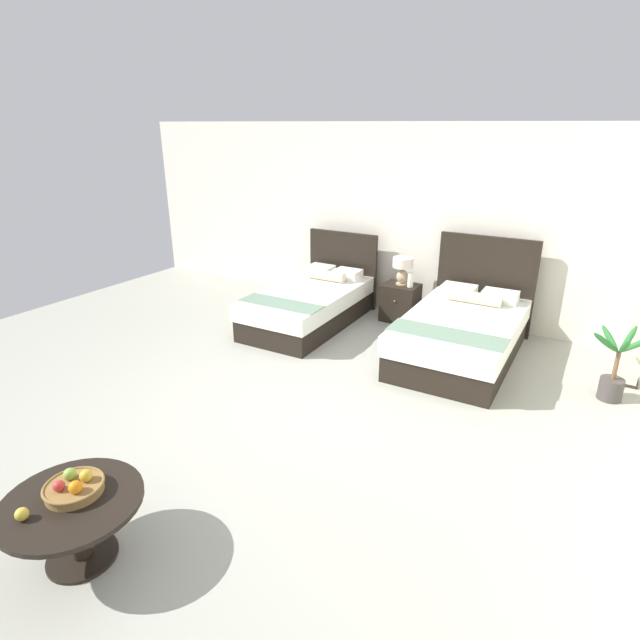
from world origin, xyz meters
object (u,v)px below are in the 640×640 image
vase (411,280)px  floor_lamp_corner (639,326)px  loose_apple (22,514)px  potted_palm (614,374)px  nightstand (400,302)px  bed_near_corner (462,332)px  bed_near_window (311,303)px  coffee_table (74,514)px  table_lamp (403,267)px  fruit_bowl (74,487)px

vase → floor_lamp_corner: 2.85m
loose_apple → potted_palm: 5.40m
loose_apple → floor_lamp_corner: size_ratio=0.06×
nightstand → floor_lamp_corner: size_ratio=0.40×
bed_near_corner → nightstand: size_ratio=4.05×
bed_near_window → coffee_table: bearing=-77.4°
bed_near_window → bed_near_corner: bearing=0.1°
bed_near_corner → floor_lamp_corner: 1.87m
table_lamp → nightstand: bearing=-90.0°
nightstand → loose_apple: loose_apple is taller
nightstand → bed_near_corner: bearing=-33.9°
loose_apple → potted_palm: size_ratio=0.10×
nightstand → floor_lamp_corner: (2.97, -0.51, 0.41)m
bed_near_corner → fruit_bowl: size_ratio=5.80×
vase → fruit_bowl: vase is taller
floor_lamp_corner → loose_apple: bearing=-122.0°
coffee_table → fruit_bowl: (-0.04, 0.06, 0.16)m
bed_near_corner → coffee_table: 4.64m
nightstand → table_lamp: bearing=90.0°
vase → nightstand: bearing=165.1°
potted_palm → nightstand: bearing=160.2°
table_lamp → floor_lamp_corner: (2.97, -0.53, -0.11)m
coffee_table → floor_lamp_corner: size_ratio=0.65×
nightstand → loose_apple: (-0.15, -5.51, 0.24)m
nightstand → coffee_table: size_ratio=0.61×
coffee_table → potted_palm: size_ratio=1.10×
bed_near_corner → nightstand: (-1.15, 0.77, -0.05)m
bed_near_window → coffee_table: bed_near_window is taller
bed_near_window → fruit_bowl: (0.96, -4.42, 0.23)m
fruit_bowl → floor_lamp_corner: 5.60m
vase → loose_apple: (-0.30, -5.47, -0.13)m
table_lamp → loose_apple: (-0.15, -5.53, -0.28)m
floor_lamp_corner → nightstand: bearing=170.2°
coffee_table → floor_lamp_corner: floor_lamp_corner is taller
bed_near_window → vase: bearing=31.3°
bed_near_corner → potted_palm: bed_near_corner is taller
coffee_table → loose_apple: loose_apple is taller
coffee_table → table_lamp: bearing=89.4°
bed_near_window → coffee_table: (1.00, -4.48, 0.07)m
potted_palm → bed_near_window: bearing=176.5°
table_lamp → potted_palm: size_ratio=0.49×
bed_near_window → vase: bed_near_window is taller
nightstand → coffee_table: 5.26m
potted_palm → fruit_bowl: bearing=-124.9°
bed_near_window → floor_lamp_corner: 4.05m
table_lamp → loose_apple: bearing=-91.6°
table_lamp → vase: (0.15, -0.06, -0.15)m
nightstand → fruit_bowl: size_ratio=1.43×
vase → potted_palm: (2.67, -0.97, -0.36)m
vase → loose_apple: 5.48m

